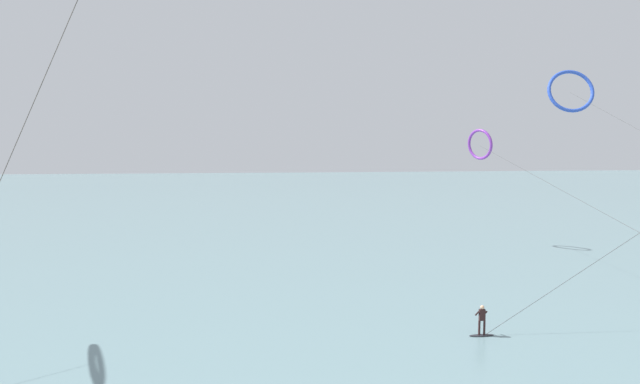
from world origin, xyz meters
TOP-DOWN VIEW (x-y plane):
  - sea_water at (0.00, 108.28)m, footprint 400.00×200.00m
  - surfer_charcoal at (8.92, 23.46)m, footprint 1.40×0.59m
  - kite_violet at (20.07, 49.26)m, footprint 3.88×41.21m
  - kite_cobalt at (28.33, 47.00)m, footprint 4.81×40.02m

SIDE VIEW (x-z plane):
  - sea_water at x=0.00m, z-range 0.00..0.08m
  - surfer_charcoal at x=8.92m, z-range -0.03..1.67m
  - kite_violet at x=20.07m, z-range 4.43..16.56m
  - kite_cobalt at x=28.33m, z-range 6.77..24.78m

